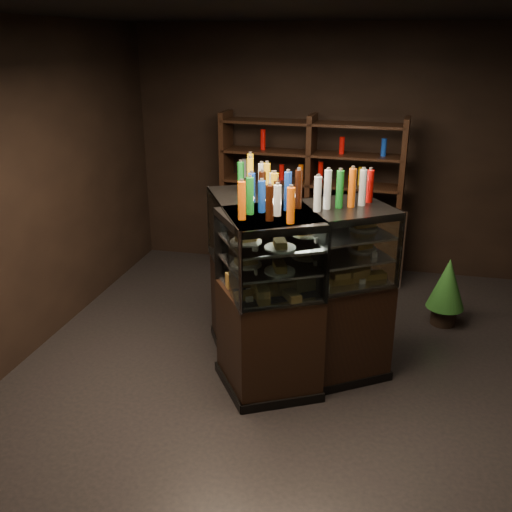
{
  "coord_description": "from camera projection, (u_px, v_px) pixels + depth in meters",
  "views": [
    {
      "loc": [
        0.64,
        -4.57,
        2.8
      ],
      "look_at": [
        -0.32,
        -0.38,
        1.16
      ],
      "focal_mm": 40.0,
      "sensor_mm": 36.0,
      "label": 1
    }
  ],
  "objects": [
    {
      "name": "ground",
      "position": [
        299.0,
        361.0,
        5.29
      ],
      "size": [
        5.0,
        5.0,
        0.0
      ],
      "primitive_type": "plane",
      "color": "black",
      "rests_on": "ground"
    },
    {
      "name": "room_shell",
      "position": [
        305.0,
        153.0,
        4.6
      ],
      "size": [
        5.02,
        5.02,
        3.01
      ],
      "color": "black",
      "rests_on": "ground"
    },
    {
      "name": "display_case",
      "position": [
        283.0,
        319.0,
        4.98
      ],
      "size": [
        1.81,
        1.58,
        1.54
      ],
      "rotation": [
        0.0,
        0.0,
        -0.26
      ],
      "color": "black",
      "rests_on": "ground"
    },
    {
      "name": "food_display",
      "position": [
        283.0,
        254.0,
        4.76
      ],
      "size": [
        1.36,
        1.23,
        0.47
      ],
      "color": "#B98F42",
      "rests_on": "display_case"
    },
    {
      "name": "bottles_top",
      "position": [
        285.0,
        189.0,
        4.57
      ],
      "size": [
        1.19,
        1.09,
        0.3
      ],
      "color": "silver",
      "rests_on": "display_case"
    },
    {
      "name": "potted_conifer",
      "position": [
        448.0,
        282.0,
        5.83
      ],
      "size": [
        0.39,
        0.39,
        0.82
      ],
      "rotation": [
        0.0,
        0.0,
        -0.35
      ],
      "color": "black",
      "rests_on": "ground"
    },
    {
      "name": "back_shelving",
      "position": [
        309.0,
        230.0,
        6.98
      ],
      "size": [
        2.19,
        0.56,
        2.0
      ],
      "rotation": [
        0.0,
        0.0,
        -0.06
      ],
      "color": "black",
      "rests_on": "ground"
    }
  ]
}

